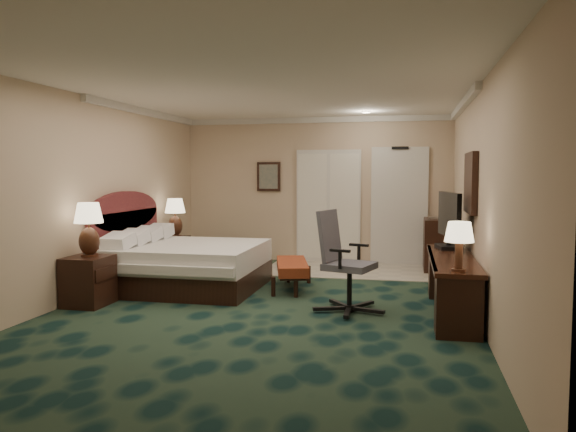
% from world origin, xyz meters
% --- Properties ---
extents(floor, '(5.00, 7.50, 0.00)m').
position_xyz_m(floor, '(0.00, 0.00, 0.00)').
color(floor, black).
rests_on(floor, ground).
extents(ceiling, '(5.00, 7.50, 0.00)m').
position_xyz_m(ceiling, '(0.00, 0.00, 2.70)').
color(ceiling, silver).
rests_on(ceiling, wall_back).
extents(wall_back, '(5.00, 0.00, 2.70)m').
position_xyz_m(wall_back, '(0.00, 3.75, 1.35)').
color(wall_back, '#C7B18E').
rests_on(wall_back, ground).
extents(wall_front, '(5.00, 0.00, 2.70)m').
position_xyz_m(wall_front, '(0.00, -3.75, 1.35)').
color(wall_front, '#C7B18E').
rests_on(wall_front, ground).
extents(wall_left, '(0.00, 7.50, 2.70)m').
position_xyz_m(wall_left, '(-2.50, 0.00, 1.35)').
color(wall_left, '#C7B18E').
rests_on(wall_left, ground).
extents(wall_right, '(0.00, 7.50, 2.70)m').
position_xyz_m(wall_right, '(2.50, 0.00, 1.35)').
color(wall_right, '#C7B18E').
rests_on(wall_right, ground).
extents(crown_molding, '(5.00, 7.50, 0.10)m').
position_xyz_m(crown_molding, '(0.00, 0.00, 2.65)').
color(crown_molding, silver).
rests_on(crown_molding, wall_back).
extents(tile_patch, '(3.20, 1.70, 0.01)m').
position_xyz_m(tile_patch, '(0.90, 2.90, 0.01)').
color(tile_patch, '#B4AE9C').
rests_on(tile_patch, ground).
extents(headboard, '(0.12, 2.00, 1.40)m').
position_xyz_m(headboard, '(-2.44, 1.00, 0.70)').
color(headboard, '#48151D').
rests_on(headboard, ground).
extents(entry_door, '(1.02, 0.06, 2.18)m').
position_xyz_m(entry_door, '(1.55, 3.72, 1.05)').
color(entry_door, silver).
rests_on(entry_door, ground).
extents(closet_doors, '(1.20, 0.06, 2.10)m').
position_xyz_m(closet_doors, '(0.25, 3.71, 1.05)').
color(closet_doors, beige).
rests_on(closet_doors, ground).
extents(wall_art, '(0.45, 0.06, 0.55)m').
position_xyz_m(wall_art, '(-0.90, 3.71, 1.60)').
color(wall_art, '#4F5E59').
rests_on(wall_art, wall_back).
extents(wall_mirror, '(0.05, 0.95, 0.75)m').
position_xyz_m(wall_mirror, '(2.46, 0.60, 1.55)').
color(wall_mirror, white).
rests_on(wall_mirror, wall_right).
extents(bed, '(2.03, 1.88, 0.64)m').
position_xyz_m(bed, '(-1.39, 0.90, 0.32)').
color(bed, silver).
rests_on(bed, ground).
extents(nightstand_near, '(0.50, 0.57, 0.62)m').
position_xyz_m(nightstand_near, '(-2.23, -0.37, 0.31)').
color(nightstand_near, black).
rests_on(nightstand_near, ground).
extents(nightstand_far, '(0.46, 0.53, 0.58)m').
position_xyz_m(nightstand_far, '(-2.25, 2.27, 0.29)').
color(nightstand_far, black).
rests_on(nightstand_far, ground).
extents(lamp_near, '(0.45, 0.45, 0.68)m').
position_xyz_m(lamp_near, '(-2.22, -0.35, 0.96)').
color(lamp_near, black).
rests_on(lamp_near, nightstand_near).
extents(lamp_far, '(0.43, 0.43, 0.66)m').
position_xyz_m(lamp_far, '(-2.21, 2.32, 0.90)').
color(lamp_far, black).
rests_on(lamp_far, nightstand_far).
extents(bed_bench, '(0.70, 1.26, 0.40)m').
position_xyz_m(bed_bench, '(0.09, 1.13, 0.20)').
color(bed_bench, maroon).
rests_on(bed_bench, ground).
extents(desk, '(0.51, 2.35, 0.68)m').
position_xyz_m(desk, '(2.23, 0.17, 0.34)').
color(desk, black).
rests_on(desk, ground).
extents(tv, '(0.25, 0.95, 0.74)m').
position_xyz_m(tv, '(2.24, 0.90, 1.05)').
color(tv, black).
rests_on(tv, desk).
extents(desk_lamp, '(0.35, 0.35, 0.51)m').
position_xyz_m(desk_lamp, '(2.21, -0.84, 0.94)').
color(desk_lamp, black).
rests_on(desk_lamp, desk).
extents(desk_chair, '(0.87, 0.85, 1.22)m').
position_xyz_m(desk_chair, '(1.03, -0.01, 0.61)').
color(desk_chair, '#4E4E56').
rests_on(desk_chair, ground).
extents(minibar, '(0.47, 0.84, 0.89)m').
position_xyz_m(minibar, '(2.22, 3.20, 0.44)').
color(minibar, black).
rests_on(minibar, ground).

